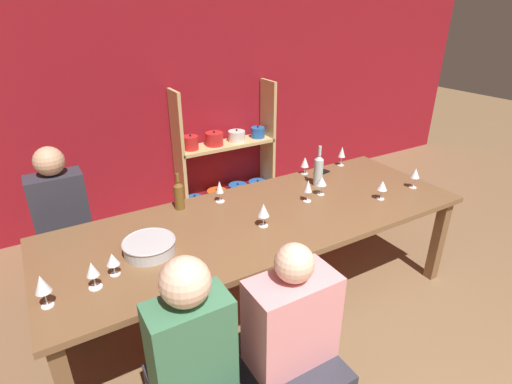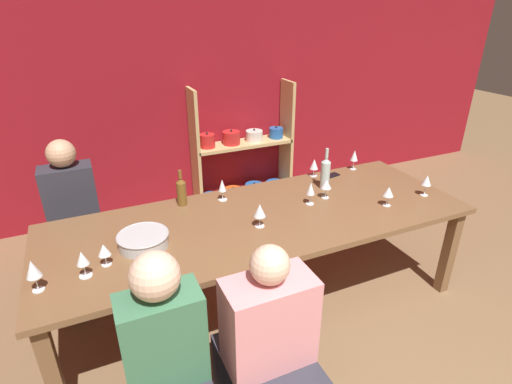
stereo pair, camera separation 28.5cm
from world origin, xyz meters
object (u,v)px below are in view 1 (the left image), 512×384
object	(u,v)px
mixing_bowl	(149,246)
person_far_a	(68,243)
wine_glass_white_e	(415,174)
shelf_unit	(227,163)
wine_bottle_dark	(179,195)
wine_glass_white_d	(308,187)
wine_bottle_green	(318,170)
wine_glass_empty_c	(92,270)
wine_glass_empty_a	(322,181)
wine_glass_red_c	(342,153)
cell_phone	(322,172)
wine_glass_red_a	(42,285)
dining_table	(263,225)
wine_glass_white_c	(305,163)
wine_glass_red_b	(382,186)
wine_glass_white_a	(220,188)
wine_glass_white_b	(263,211)
person_near_b	(289,362)
wine_glass_empty_b	(113,260)

from	to	relation	value
mixing_bowl	person_far_a	size ratio (longest dim) A/B	0.26
wine_glass_white_e	shelf_unit	bearing A→B (deg)	110.08
wine_bottle_dark	wine_glass_white_d	bearing A→B (deg)	-23.53
wine_bottle_green	wine_glass_empty_c	xyz separation A→B (m)	(-1.85, -0.44, -0.02)
wine_glass_empty_a	wine_glass_white_d	world-z (taller)	wine_glass_white_d
wine_glass_red_c	cell_phone	bearing A→B (deg)	-168.85
wine_glass_empty_c	wine_glass_red_a	size ratio (longest dim) A/B	0.86
mixing_bowl	person_far_a	bearing A→B (deg)	113.53
wine_glass_empty_c	person_far_a	bearing A→B (deg)	92.57
wine_glass_empty_c	dining_table	bearing A→B (deg)	10.34
mixing_bowl	wine_glass_white_e	xyz separation A→B (m)	(2.14, -0.17, 0.08)
shelf_unit	cell_phone	world-z (taller)	shelf_unit
wine_bottle_green	wine_glass_white_e	bearing A→B (deg)	-34.43
wine_bottle_green	wine_glass_white_c	bearing A→B (deg)	78.05
wine_glass_empty_a	person_far_a	size ratio (longest dim) A/B	0.12
wine_glass_red_b	cell_phone	world-z (taller)	wine_glass_red_b
wine_glass_red_a	wine_glass_white_a	bearing A→B (deg)	25.89
wine_glass_red_c	wine_glass_white_e	bearing A→B (deg)	-75.53
shelf_unit	dining_table	size ratio (longest dim) A/B	0.45
wine_glass_empty_c	wine_glass_white_b	bearing A→B (deg)	5.10
dining_table	person_far_a	bearing A→B (deg)	144.40
wine_bottle_green	wine_bottle_dark	distance (m)	1.15
person_near_b	wine_glass_empty_b	bearing A→B (deg)	133.58
wine_bottle_dark	cell_phone	xyz separation A→B (m)	(1.33, 0.00, -0.11)
wine_bottle_green	person_near_b	distance (m)	1.60
wine_glass_white_a	wine_glass_red_a	size ratio (longest dim) A/B	0.91
wine_glass_white_e	wine_glass_red_c	distance (m)	0.70
wine_bottle_green	wine_glass_red_a	size ratio (longest dim) A/B	1.83
person_near_b	wine_glass_red_c	bearing A→B (deg)	41.79
wine_glass_white_b	person_far_a	size ratio (longest dim) A/B	0.13
wine_bottle_green	wine_glass_empty_c	distance (m)	1.90
wine_glass_white_b	wine_glass_white_e	size ratio (longest dim) A/B	0.99
wine_bottle_green	wine_glass_empty_c	bearing A→B (deg)	-166.50
cell_phone	person_far_a	size ratio (longest dim) A/B	0.13
wine_glass_empty_a	wine_glass_white_a	distance (m)	0.80
wine_bottle_dark	wine_glass_white_e	distance (m)	1.89
wine_glass_red_c	cell_phone	size ratio (longest dim) A/B	1.13
wine_glass_red_b	wine_glass_white_a	bearing A→B (deg)	151.37
dining_table	cell_phone	distance (m)	0.96
wine_glass_empty_c	wine_glass_red_c	world-z (taller)	wine_glass_red_c
wine_glass_red_a	wine_glass_red_c	world-z (taller)	wine_glass_red_a
wine_glass_red_b	wine_glass_white_e	bearing A→B (deg)	2.40
wine_glass_empty_a	wine_glass_white_e	size ratio (longest dim) A/B	0.91
wine_glass_empty_b	wine_glass_white_d	distance (m)	1.49
wine_glass_empty_b	wine_glass_red_b	bearing A→B (deg)	-2.19
wine_glass_white_c	cell_phone	world-z (taller)	wine_glass_white_c
dining_table	wine_glass_white_c	world-z (taller)	wine_glass_white_c
wine_glass_empty_a	wine_glass_white_c	size ratio (longest dim) A/B	0.99
person_near_b	wine_bottle_green	bearing A→B (deg)	46.77
wine_glass_empty_a	wine_glass_white_a	size ratio (longest dim) A/B	0.90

